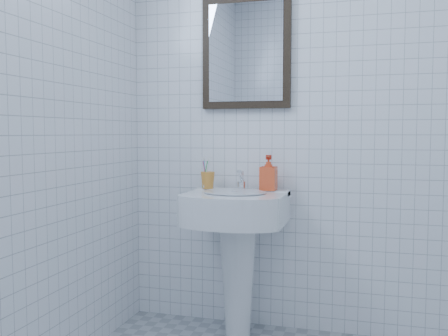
% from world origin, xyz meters
% --- Properties ---
extents(wall_back, '(2.20, 0.02, 2.50)m').
position_xyz_m(wall_back, '(0.00, 1.20, 1.25)').
color(wall_back, white).
rests_on(wall_back, ground).
extents(washbasin, '(0.52, 0.38, 0.80)m').
position_xyz_m(washbasin, '(-0.42, 0.98, 0.54)').
color(washbasin, white).
rests_on(washbasin, ground).
extents(faucet, '(0.05, 0.10, 0.11)m').
position_xyz_m(faucet, '(-0.42, 1.08, 0.84)').
color(faucet, silver).
rests_on(faucet, washbasin).
extents(toothbrush_cup, '(0.10, 0.10, 0.09)m').
position_xyz_m(toothbrush_cup, '(-0.61, 1.08, 0.84)').
color(toothbrush_cup, orange).
rests_on(toothbrush_cup, washbasin).
extents(soap_dispenser, '(0.09, 0.09, 0.19)m').
position_xyz_m(soap_dispenser, '(-0.27, 1.09, 0.89)').
color(soap_dispenser, red).
rests_on(soap_dispenser, washbasin).
extents(wall_mirror, '(0.50, 0.04, 0.62)m').
position_xyz_m(wall_mirror, '(-0.42, 1.18, 1.55)').
color(wall_mirror, black).
rests_on(wall_mirror, wall_back).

